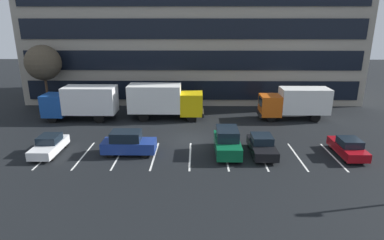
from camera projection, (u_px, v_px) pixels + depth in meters
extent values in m
plane|color=black|center=(191.00, 140.00, 28.68)|extent=(120.00, 120.00, 0.00)
cube|color=gray|center=(193.00, 15.00, 42.62)|extent=(41.70, 12.35, 21.60)
cube|color=black|center=(193.00, 90.00, 39.31)|extent=(40.03, 0.16, 2.30)
cube|color=black|center=(193.00, 60.00, 38.23)|extent=(40.03, 0.16, 2.30)
cube|color=black|center=(193.00, 29.00, 37.15)|extent=(40.03, 0.16, 2.30)
cube|color=silver|center=(49.00, 155.00, 25.54)|extent=(0.14, 5.40, 0.01)
cube|color=silver|center=(84.00, 155.00, 25.50)|extent=(0.14, 5.40, 0.01)
cube|color=silver|center=(119.00, 155.00, 25.47)|extent=(0.14, 5.40, 0.01)
cube|color=silver|center=(155.00, 156.00, 25.43)|extent=(0.14, 5.40, 0.01)
cube|color=silver|center=(190.00, 156.00, 25.39)|extent=(0.14, 5.40, 0.01)
cube|color=silver|center=(226.00, 156.00, 25.36)|extent=(0.14, 5.40, 0.01)
cube|color=silver|center=(261.00, 156.00, 25.32)|extent=(0.14, 5.40, 0.01)
cube|color=silver|center=(297.00, 156.00, 25.28)|extent=(0.14, 5.40, 0.01)
cube|color=silver|center=(333.00, 157.00, 25.24)|extent=(0.14, 5.40, 0.01)
cube|color=#194799|center=(55.00, 105.00, 34.01)|extent=(2.26, 2.46, 2.26)
cube|color=black|center=(44.00, 101.00, 33.89)|extent=(0.06, 2.07, 0.99)
cube|color=white|center=(90.00, 100.00, 33.79)|extent=(5.33, 2.56, 2.77)
cube|color=black|center=(45.00, 114.00, 34.32)|extent=(0.21, 2.46, 0.41)
cylinder|color=black|center=(52.00, 118.00, 33.34)|extent=(1.03, 0.31, 1.03)
cylinder|color=black|center=(60.00, 112.00, 35.36)|extent=(1.03, 0.31, 1.03)
cylinder|color=black|center=(99.00, 118.00, 33.28)|extent=(1.03, 0.31, 1.03)
cylinder|color=black|center=(105.00, 112.00, 35.29)|extent=(1.03, 0.31, 1.03)
cube|color=#D85914|center=(270.00, 105.00, 34.25)|extent=(2.12, 2.32, 2.12)
cube|color=black|center=(260.00, 101.00, 34.14)|extent=(0.06, 1.95, 0.93)
cube|color=white|center=(304.00, 100.00, 34.05)|extent=(5.02, 2.41, 2.61)
cube|color=black|center=(259.00, 113.00, 34.54)|extent=(0.19, 2.32, 0.39)
cylinder|color=black|center=(271.00, 117.00, 33.62)|extent=(0.96, 0.29, 0.96)
cylinder|color=black|center=(267.00, 112.00, 35.52)|extent=(0.96, 0.29, 0.96)
cylinder|color=black|center=(315.00, 118.00, 33.56)|extent=(0.96, 0.29, 0.96)
cylinder|color=black|center=(309.00, 112.00, 35.46)|extent=(0.96, 0.29, 0.96)
cube|color=yellow|center=(192.00, 104.00, 34.34)|extent=(2.32, 2.53, 2.32)
cube|color=black|center=(202.00, 99.00, 34.18)|extent=(0.06, 2.12, 1.02)
cube|color=white|center=(155.00, 98.00, 34.22)|extent=(5.48, 2.63, 2.84)
cube|color=black|center=(203.00, 113.00, 34.62)|extent=(0.21, 2.53, 0.42)
cylinder|color=black|center=(192.00, 111.00, 35.72)|extent=(1.05, 0.32, 1.05)
cylinder|color=black|center=(191.00, 117.00, 33.65)|extent=(1.05, 0.32, 1.05)
cylinder|color=black|center=(147.00, 111.00, 35.79)|extent=(1.05, 0.32, 1.05)
cylinder|color=black|center=(144.00, 117.00, 33.71)|extent=(1.05, 0.32, 1.05)
cube|color=#0C5933|center=(227.00, 145.00, 25.59)|extent=(1.91, 4.50, 0.93)
cube|color=black|center=(227.00, 134.00, 25.55)|extent=(1.68, 2.47, 0.83)
cylinder|color=black|center=(240.00, 157.00, 24.33)|extent=(0.22, 0.66, 0.66)
cylinder|color=black|center=(218.00, 157.00, 24.35)|extent=(0.22, 0.66, 0.66)
cylinder|color=black|center=(235.00, 143.00, 27.08)|extent=(0.22, 0.66, 0.66)
cylinder|color=black|center=(215.00, 143.00, 27.10)|extent=(0.22, 0.66, 0.66)
cube|color=black|center=(262.00, 148.00, 25.49)|extent=(1.79, 4.28, 0.70)
cube|color=black|center=(262.00, 139.00, 25.50)|extent=(1.58, 1.80, 0.60)
cylinder|color=black|center=(275.00, 158.00, 24.26)|extent=(0.22, 0.60, 0.60)
cylinder|color=black|center=(255.00, 158.00, 24.28)|extent=(0.22, 0.60, 0.60)
cylinder|color=black|center=(268.00, 145.00, 26.88)|extent=(0.22, 0.60, 0.60)
cylinder|color=black|center=(249.00, 144.00, 26.90)|extent=(0.22, 0.60, 0.60)
cube|color=white|center=(49.00, 147.00, 25.66)|extent=(1.71, 4.09, 0.67)
cube|color=black|center=(49.00, 139.00, 25.67)|extent=(1.51, 1.72, 0.57)
cylinder|color=black|center=(52.00, 157.00, 24.49)|extent=(0.21, 0.57, 0.57)
cylinder|color=black|center=(33.00, 157.00, 24.51)|extent=(0.21, 0.57, 0.57)
cylinder|color=black|center=(65.00, 144.00, 26.98)|extent=(0.21, 0.57, 0.57)
cylinder|color=black|center=(48.00, 144.00, 27.00)|extent=(0.21, 0.57, 0.57)
cube|color=maroon|center=(347.00, 149.00, 25.35)|extent=(1.71, 4.07, 0.66)
cube|color=black|center=(350.00, 142.00, 24.97)|extent=(1.50, 1.71, 0.57)
cylinder|color=black|center=(331.00, 146.00, 26.69)|extent=(0.21, 0.57, 0.57)
cylinder|color=black|center=(349.00, 146.00, 26.67)|extent=(0.21, 0.57, 0.57)
cylinder|color=black|center=(345.00, 159.00, 24.20)|extent=(0.21, 0.57, 0.57)
cylinder|color=black|center=(365.00, 159.00, 24.18)|extent=(0.21, 0.57, 0.57)
cube|color=navy|center=(129.00, 146.00, 25.56)|extent=(4.19, 1.78, 0.86)
cube|color=black|center=(126.00, 136.00, 25.32)|extent=(2.30, 1.56, 0.77)
cylinder|color=black|center=(148.00, 147.00, 26.40)|extent=(0.62, 0.20, 0.62)
cylinder|color=black|center=(145.00, 154.00, 24.92)|extent=(0.62, 0.20, 0.62)
cylinder|color=black|center=(115.00, 146.00, 26.43)|extent=(0.62, 0.20, 0.62)
cylinder|color=black|center=(110.00, 154.00, 24.95)|extent=(0.62, 0.20, 0.62)
cylinder|color=#473323|center=(47.00, 93.00, 37.84)|extent=(0.28, 0.28, 3.94)
sphere|color=#4C4233|center=(43.00, 63.00, 36.77)|extent=(4.01, 4.01, 4.01)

